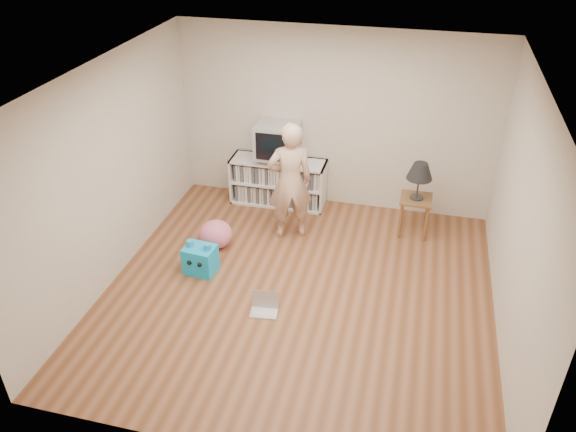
# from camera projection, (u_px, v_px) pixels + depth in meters

# --- Properties ---
(ground) EXTENTS (4.50, 4.50, 0.00)m
(ground) POSITION_uv_depth(u_px,v_px,m) (298.00, 292.00, 6.68)
(ground) COLOR brown
(ground) RESTS_ON ground
(walls) EXTENTS (4.52, 4.52, 2.60)m
(walls) POSITION_uv_depth(u_px,v_px,m) (299.00, 197.00, 6.00)
(walls) COLOR beige
(walls) RESTS_ON ground
(ceiling) EXTENTS (4.50, 4.50, 0.01)m
(ceiling) POSITION_uv_depth(u_px,v_px,m) (300.00, 78.00, 5.32)
(ceiling) COLOR white
(ceiling) RESTS_ON walls
(media_unit) EXTENTS (1.40, 0.45, 0.70)m
(media_unit) POSITION_uv_depth(u_px,v_px,m) (279.00, 181.00, 8.34)
(media_unit) COLOR white
(media_unit) RESTS_ON ground
(dvd_deck) EXTENTS (0.45, 0.35, 0.07)m
(dvd_deck) POSITION_uv_depth(u_px,v_px,m) (278.00, 158.00, 8.13)
(dvd_deck) COLOR gray
(dvd_deck) RESTS_ON media_unit
(crt_tv) EXTENTS (0.60, 0.53, 0.50)m
(crt_tv) POSITION_uv_depth(u_px,v_px,m) (278.00, 140.00, 7.98)
(crt_tv) COLOR #ABABB0
(crt_tv) RESTS_ON dvd_deck
(side_table) EXTENTS (0.42, 0.42, 0.55)m
(side_table) POSITION_uv_depth(u_px,v_px,m) (415.00, 207.00, 7.57)
(side_table) COLOR brown
(side_table) RESTS_ON ground
(table_lamp) EXTENTS (0.34, 0.34, 0.52)m
(table_lamp) POSITION_uv_depth(u_px,v_px,m) (420.00, 172.00, 7.30)
(table_lamp) COLOR #333333
(table_lamp) RESTS_ON side_table
(person) EXTENTS (0.70, 0.59, 1.64)m
(person) POSITION_uv_depth(u_px,v_px,m) (290.00, 182.00, 7.33)
(person) COLOR #D3AB90
(person) RESTS_ON ground
(laptop) EXTENTS (0.33, 0.28, 0.21)m
(laptop) POSITION_uv_depth(u_px,v_px,m) (265.00, 306.00, 6.37)
(laptop) COLOR silver
(laptop) RESTS_ON ground
(plush_blue) EXTENTS (0.40, 0.35, 0.43)m
(plush_blue) POSITION_uv_depth(u_px,v_px,m) (200.00, 259.00, 6.94)
(plush_blue) COLOR #0BA4ED
(plush_blue) RESTS_ON ground
(plush_pink) EXTENTS (0.58, 0.58, 0.37)m
(plush_pink) POSITION_uv_depth(u_px,v_px,m) (216.00, 234.00, 7.41)
(plush_pink) COLOR #D86688
(plush_pink) RESTS_ON ground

